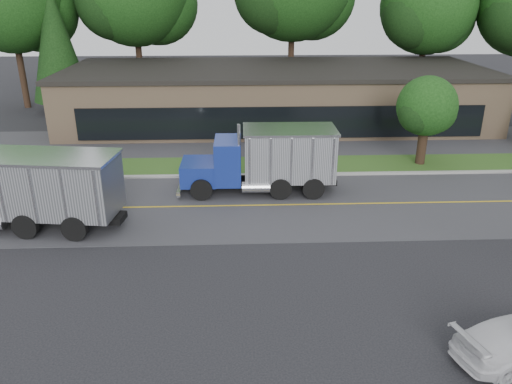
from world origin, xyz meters
TOP-DOWN VIEW (x-y plane):
  - ground at (0.00, 0.00)m, footprint 140.00×140.00m
  - road at (0.00, 9.00)m, footprint 60.00×8.00m
  - center_line at (0.00, 9.00)m, footprint 60.00×0.12m
  - curb at (0.00, 13.20)m, footprint 60.00×0.30m
  - grass_verge at (0.00, 15.00)m, footprint 60.00×3.40m
  - far_parking at (0.00, 20.00)m, footprint 60.00×7.00m
  - strip_mall at (2.00, 26.00)m, footprint 32.00×12.00m
  - tree_far_a at (-19.85, 32.12)m, footprint 9.73×9.16m
  - tree_far_d at (16.14, 33.11)m, footprint 8.93×8.41m
  - evergreen_left at (-16.00, 30.00)m, footprint 4.75×4.75m
  - tree_verge at (10.06, 15.04)m, footprint 3.72×3.50m
  - dump_truck_red at (-10.78, 7.17)m, footprint 10.57×3.85m
  - dump_truck_blue at (0.42, 10.93)m, footprint 8.06×2.75m

SIDE VIEW (x-z plane):
  - ground at x=0.00m, z-range 0.00..0.00m
  - road at x=0.00m, z-range -0.01..0.01m
  - center_line at x=0.00m, z-range 0.00..0.00m
  - curb at x=0.00m, z-range -0.06..0.06m
  - grass_verge at x=0.00m, z-range -0.01..0.01m
  - far_parking at x=0.00m, z-range -0.01..0.01m
  - dump_truck_blue at x=0.42m, z-range 0.12..3.48m
  - dump_truck_red at x=-10.78m, z-range 0.13..3.49m
  - strip_mall at x=2.00m, z-range 0.00..4.00m
  - tree_verge at x=10.06m, z-range 0.72..6.03m
  - evergreen_left at x=-16.00m, z-range 0.54..11.33m
  - tree_far_d at x=16.14m, z-range 1.76..14.50m
  - tree_far_a at x=-19.85m, z-range 1.92..15.80m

